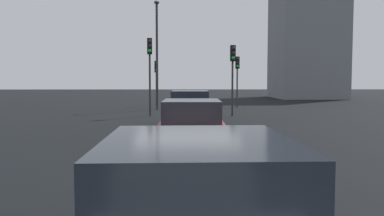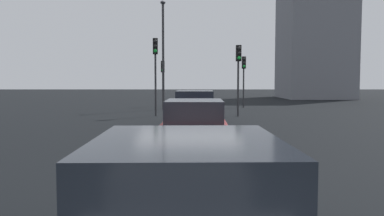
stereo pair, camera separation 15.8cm
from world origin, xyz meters
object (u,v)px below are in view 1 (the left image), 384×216
car_navy_lead (190,109)px  traffic_light_near_right (237,71)px  traffic_light_far_right (150,60)px  car_red_second (192,127)px  traffic_light_far_left (233,65)px  street_lamp_kerbside (157,46)px  traffic_light_near_left (156,74)px

car_navy_lead → traffic_light_near_right: size_ratio=1.22×
car_navy_lead → traffic_light_far_right: size_ratio=1.05×
car_navy_lead → traffic_light_near_right: (11.80, -3.71, 1.98)m
car_red_second → traffic_light_near_right: (18.45, -3.76, 2.02)m
traffic_light_near_right → traffic_light_far_right: (-7.07, 5.91, 0.41)m
car_red_second → traffic_light_far_left: (11.24, -2.53, 2.16)m
traffic_light_near_right → street_lamp_kerbside: bearing=-76.4°
car_red_second → street_lamp_kerbside: 17.10m
car_red_second → traffic_light_near_left: size_ratio=1.30×
car_navy_lead → traffic_light_far_left: traffic_light_far_left is taller
traffic_light_near_right → street_lamp_kerbside: size_ratio=0.51×
traffic_light_near_left → traffic_light_far_right: bearing=-6.6°
car_red_second → street_lamp_kerbside: size_ratio=0.62×
traffic_light_far_right → car_red_second: bearing=5.7°
traffic_light_near_right → traffic_light_far_right: size_ratio=0.86×
traffic_light_near_right → traffic_light_far_left: bearing=-14.0°
traffic_light_near_left → traffic_light_far_right: 8.57m
car_red_second → traffic_light_near_right: size_ratio=1.21×
traffic_light_far_right → street_lamp_kerbside: (5.19, -0.06, 1.25)m
car_red_second → traffic_light_near_right: bearing=-10.3°
car_navy_lead → street_lamp_kerbside: 10.78m
street_lamp_kerbside → traffic_light_far_left: bearing=-139.1°
traffic_light_near_left → traffic_light_near_right: 6.31m
car_navy_lead → traffic_light_near_right: 12.53m
car_red_second → street_lamp_kerbside: street_lamp_kerbside is taller
traffic_light_near_left → traffic_light_near_right: size_ratio=0.94×
traffic_light_near_right → car_red_second: bearing=-15.8°
traffic_light_far_right → traffic_light_near_left: bearing=176.5°
traffic_light_near_left → traffic_light_far_left: bearing=21.4°
traffic_light_near_right → traffic_light_far_right: bearing=-44.2°
traffic_light_near_left → street_lamp_kerbside: bearing=-3.2°
traffic_light_far_right → street_lamp_kerbside: size_ratio=0.59×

